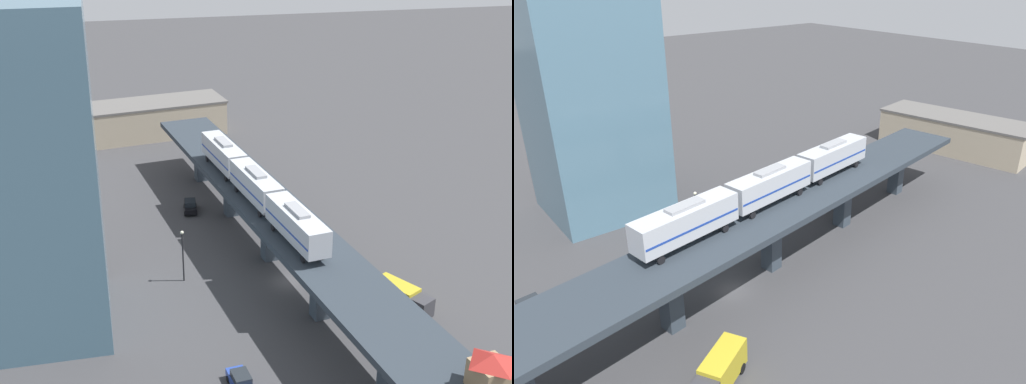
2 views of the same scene
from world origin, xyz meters
TOP-DOWN VIEW (x-y plane):
  - ground_plane at (0.00, 0.00)m, footprint 400.00×400.00m
  - elevated_viaduct at (0.03, -0.18)m, footprint 22.42×92.20m
  - subway_train at (-2.58, 7.48)m, footprint 8.48×37.19m
  - street_car_blue at (-10.13, -19.07)m, footprint 2.32×4.57m
  - street_car_black at (-9.16, 23.65)m, footprint 2.30×4.56m
  - delivery_truck at (11.02, -9.24)m, footprint 5.46×7.39m
  - street_lamp at (-12.82, 3.17)m, footprint 0.44×0.44m
  - warehouse_building at (-11.37, 61.73)m, footprint 29.83×14.69m
  - office_tower at (-30.06, -2.63)m, footprint 16.00×16.00m

SIDE VIEW (x-z plane):
  - ground_plane at x=0.00m, z-range 0.00..0.00m
  - street_car_blue at x=-10.13m, z-range -0.01..1.88m
  - street_car_black at x=-9.16m, z-range -0.01..1.88m
  - delivery_truck at x=11.02m, z-range 0.16..3.36m
  - warehouse_building at x=-11.37m, z-range 0.01..6.81m
  - street_lamp at x=-12.82m, z-range 0.64..7.58m
  - elevated_viaduct at x=0.03m, z-range 2.81..10.64m
  - subway_train at x=-2.58m, z-range 8.15..12.60m
  - office_tower at x=-30.06m, z-range 0.00..36.00m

